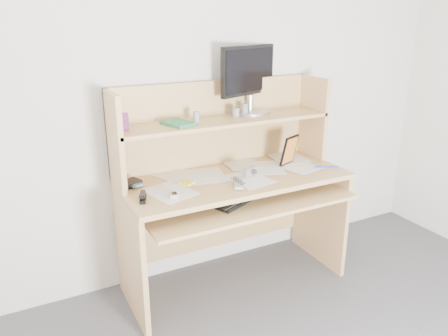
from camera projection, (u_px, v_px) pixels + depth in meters
name	position (u px, v px, depth m)	size (l,w,h in m)	color
back_wall	(212.00, 88.00, 2.79)	(3.60, 0.04, 2.50)	beige
desk	(229.00, 181.00, 2.77)	(1.40, 0.70, 1.30)	tan
paper_clutter	(236.00, 176.00, 2.68)	(1.32, 0.54, 0.01)	white
keyboard	(240.00, 196.00, 2.61)	(0.46, 0.32, 0.03)	black
tv_remote	(238.00, 183.00, 2.54)	(0.05, 0.18, 0.02)	gray
flip_phone	(174.00, 194.00, 2.38)	(0.04, 0.08, 0.02)	silver
stapler	(143.00, 196.00, 2.33)	(0.03, 0.12, 0.04)	black
wallet	(130.00, 183.00, 2.52)	(0.11, 0.09, 0.03)	black
sticky_note_pad	(187.00, 183.00, 2.57)	(0.07, 0.07, 0.01)	yellow
digital_camera	(249.00, 171.00, 2.67)	(0.09, 0.04, 0.06)	#A3A3A5
game_case	(289.00, 150.00, 2.85)	(0.14, 0.02, 0.20)	black
blue_pen	(326.00, 167.00, 2.83)	(0.01, 0.01, 0.16)	#1A27C5
card_box	(122.00, 122.00, 2.40)	(0.07, 0.02, 0.10)	#A32B15
shelf_book	(178.00, 123.00, 2.55)	(0.13, 0.18, 0.02)	#33804B
chip_stack_a	(236.00, 112.00, 2.74)	(0.04, 0.04, 0.06)	black
chip_stack_b	(196.00, 117.00, 2.60)	(0.04, 0.04, 0.07)	white
chip_stack_c	(236.00, 112.00, 2.77)	(0.04, 0.04, 0.06)	black
chip_stack_d	(245.00, 109.00, 2.79)	(0.04, 0.04, 0.07)	white
monitor	(249.00, 77.00, 2.81)	(0.48, 0.25, 0.43)	#A9AAAE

